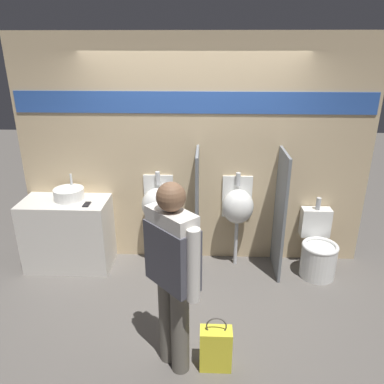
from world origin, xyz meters
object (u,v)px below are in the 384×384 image
at_px(urinal_far, 238,206).
at_px(person_in_vest, 173,267).
at_px(shopping_bag, 216,348).
at_px(cell_phone, 87,204).
at_px(toilet, 318,251).
at_px(urinal_near_counter, 157,205).
at_px(sink_basin, 69,194).

height_order(urinal_far, person_in_vest, person_in_vest).
relative_size(person_in_vest, shopping_bag, 3.22).
height_order(cell_phone, shopping_bag, cell_phone).
xyz_separation_m(urinal_far, toilet, (0.95, -0.17, -0.49)).
xyz_separation_m(urinal_far, person_in_vest, (-0.63, -1.61, 0.19)).
xyz_separation_m(urinal_near_counter, urinal_far, (0.95, 0.00, 0.00)).
xyz_separation_m(sink_basin, person_in_vest, (1.36, -1.55, 0.04)).
xyz_separation_m(cell_phone, toilet, (2.68, 0.05, -0.58)).
relative_size(urinal_far, toilet, 1.31).
bearing_deg(shopping_bag, person_in_vest, 174.97).
relative_size(cell_phone, urinal_far, 0.12).
bearing_deg(shopping_bag, sink_basin, 137.21).
relative_size(urinal_far, shopping_bag, 2.25).
distance_m(toilet, shopping_bag, 1.92).
xyz_separation_m(toilet, shopping_bag, (-1.23, -1.47, -0.09)).
bearing_deg(shopping_bag, urinal_far, 80.48).
xyz_separation_m(toilet, person_in_vest, (-1.58, -1.44, 0.67)).
distance_m(urinal_far, toilet, 1.08).
bearing_deg(person_in_vest, shopping_bag, -139.06).
relative_size(sink_basin, cell_phone, 2.51).
bearing_deg(urinal_far, sink_basin, -178.28).
bearing_deg(toilet, person_in_vest, -137.59).
bearing_deg(sink_basin, shopping_bag, -42.79).
height_order(person_in_vest, shopping_bag, person_in_vest).
height_order(urinal_far, shopping_bag, urinal_far).
distance_m(cell_phone, person_in_vest, 1.78).
xyz_separation_m(cell_phone, urinal_far, (1.73, 0.22, -0.09)).
relative_size(sink_basin, shopping_bag, 0.68).
distance_m(cell_phone, shopping_bag, 2.14).
bearing_deg(toilet, cell_phone, -178.97).
distance_m(sink_basin, shopping_bag, 2.44).
bearing_deg(shopping_bag, toilet, 50.16).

